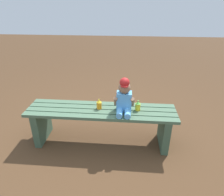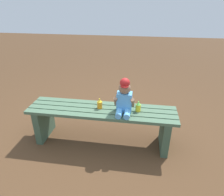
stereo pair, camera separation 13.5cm
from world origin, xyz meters
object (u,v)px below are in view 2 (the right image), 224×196
Objects in this scene: park_bench at (102,119)px; sippy_cup_left at (100,104)px; sippy_cup_right at (138,107)px; child_figure at (124,98)px.

park_bench is 0.21m from sippy_cup_left.
sippy_cup_left reaches higher than park_bench.
sippy_cup_right is (0.45, 0.00, 0.00)m from sippy_cup_left.
child_figure is 3.26× the size of sippy_cup_right.
child_figure reaches higher than sippy_cup_left.
park_bench is 4.34× the size of child_figure.
park_bench is 14.18× the size of sippy_cup_left.
park_bench is 0.48m from sippy_cup_right.
sippy_cup_left is 0.45m from sippy_cup_right.
sippy_cup_right reaches higher than park_bench.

